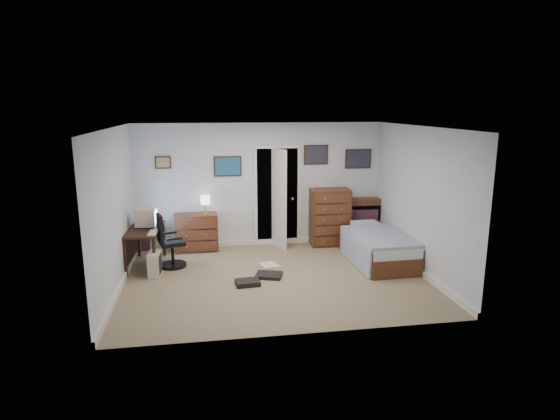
% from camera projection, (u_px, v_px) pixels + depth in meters
% --- Properties ---
extents(floor, '(5.00, 4.00, 0.02)m').
position_uv_depth(floor, '(275.00, 278.00, 7.85)').
color(floor, tan).
rests_on(floor, ground).
extents(computer_desk, '(0.63, 1.23, 0.69)m').
position_uv_depth(computer_desk, '(140.00, 237.00, 8.34)').
color(computer_desk, '#321A10').
rests_on(computer_desk, floor).
extents(crt_monitor, '(0.38, 0.35, 0.33)m').
position_uv_depth(crt_monitor, '(146.00, 217.00, 8.43)').
color(crt_monitor, beige).
rests_on(crt_monitor, computer_desk).
extents(keyboard, '(0.16, 0.38, 0.02)m').
position_uv_depth(keyboard, '(153.00, 233.00, 8.00)').
color(keyboard, beige).
rests_on(keyboard, computer_desk).
extents(pc_tower, '(0.21, 0.40, 0.41)m').
position_uv_depth(pc_tower, '(155.00, 264.00, 7.92)').
color(pc_tower, beige).
rests_on(pc_tower, floor).
extents(office_chair, '(0.59, 0.59, 0.98)m').
position_uv_depth(office_chair, '(169.00, 247.00, 8.31)').
color(office_chair, black).
rests_on(office_chair, floor).
extents(media_stack, '(0.17, 0.17, 0.82)m').
position_uv_depth(media_stack, '(145.00, 230.00, 9.29)').
color(media_stack, maroon).
rests_on(media_stack, floor).
extents(low_dresser, '(0.85, 0.46, 0.74)m').
position_uv_depth(low_dresser, '(196.00, 232.00, 9.27)').
color(low_dresser, brown).
rests_on(low_dresser, floor).
extents(table_lamp, '(0.19, 0.19, 0.36)m').
position_uv_depth(table_lamp, '(205.00, 201.00, 9.17)').
color(table_lamp, gold).
rests_on(table_lamp, low_dresser).
extents(doorway, '(0.96, 1.12, 2.05)m').
position_uv_depth(doorway, '(275.00, 194.00, 9.87)').
color(doorway, black).
rests_on(doorway, floor).
extents(tall_dresser, '(0.81, 0.49, 1.17)m').
position_uv_depth(tall_dresser, '(330.00, 217.00, 9.63)').
color(tall_dresser, brown).
rests_on(tall_dresser, floor).
extents(headboard_bookcase, '(1.05, 0.31, 0.93)m').
position_uv_depth(headboard_bookcase, '(357.00, 219.00, 9.86)').
color(headboard_bookcase, brown).
rests_on(headboard_bookcase, floor).
extents(bed, '(1.02, 1.84, 0.59)m').
position_uv_depth(bed, '(377.00, 247.00, 8.61)').
color(bed, brown).
rests_on(bed, floor).
extents(wall_posters, '(4.38, 0.04, 0.60)m').
position_uv_depth(wall_posters, '(288.00, 160.00, 9.46)').
color(wall_posters, '#331E11').
rests_on(wall_posters, floor).
extents(floor_clutter, '(0.85, 1.15, 0.08)m').
position_uv_depth(floor_clutter, '(261.00, 276.00, 7.86)').
color(floor_clutter, black).
rests_on(floor_clutter, floor).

